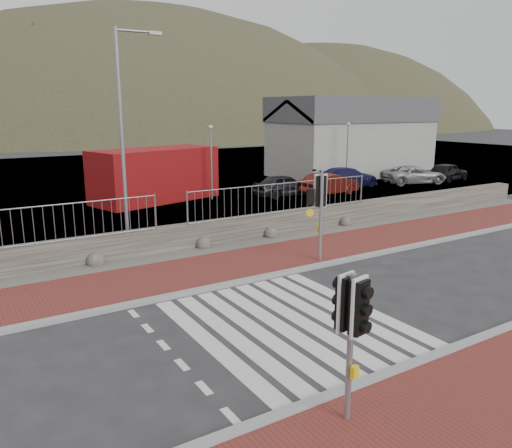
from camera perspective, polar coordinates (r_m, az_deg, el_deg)
ground at (r=12.20m, az=3.84°, el=-11.21°), size 220.00×220.00×0.00m
sidewalk_near at (r=9.13m, az=23.81°, el=-21.17°), size 40.00×4.00×0.08m
sidewalk_far at (r=15.80m, az=-5.73°, el=-5.32°), size 40.00×3.00×0.08m
kerb_near at (r=10.16m, az=14.16°, el=-16.59°), size 40.00×0.25×0.12m
kerb_far at (r=14.53m, az=-3.10°, el=-6.90°), size 40.00×0.25×0.12m
zebra_crossing at (r=12.19m, az=3.84°, el=-11.19°), size 4.62×5.60×0.01m
gravel_strip at (r=17.54m, az=-8.63°, el=-3.56°), size 40.00×1.50×0.06m
stone_wall at (r=18.14m, az=-9.68°, el=-1.67°), size 40.00×0.60×0.90m
railing at (r=17.71m, az=-9.66°, el=2.52°), size 18.07×0.07×1.22m
quay at (r=37.81m, az=-21.66°, el=4.56°), size 120.00×40.00×0.50m
water at (r=72.37m, az=-26.83°, el=7.74°), size 220.00×50.00×0.05m
harbor_building at (r=39.28m, az=10.88°, el=9.83°), size 12.20×6.20×5.80m
hills_backdrop at (r=101.75m, az=-23.09°, el=-3.99°), size 254.00×90.00×100.00m
traffic_signal_near at (r=8.01m, az=10.84°, el=-10.46°), size 0.40×0.29×2.57m
traffic_signal_far at (r=16.34m, az=7.35°, el=2.87°), size 0.72×0.48×2.96m
streetlight at (r=17.92m, az=-14.73°, el=10.34°), size 1.62×0.22×7.61m
shipping_container at (r=28.19m, az=-11.46°, el=5.55°), size 7.41×4.63×2.87m
car_a at (r=29.08m, az=3.26°, el=4.43°), size 3.81×1.67×1.28m
car_b at (r=29.83m, az=8.30°, el=4.54°), size 4.05×1.79×1.29m
car_c at (r=32.84m, az=10.33°, el=5.27°), size 4.58×1.97×1.31m
car_d at (r=35.64m, az=17.62°, el=5.39°), size 4.80×3.22×1.22m
car_e at (r=37.64m, az=21.00°, el=5.58°), size 4.02×2.19×1.30m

